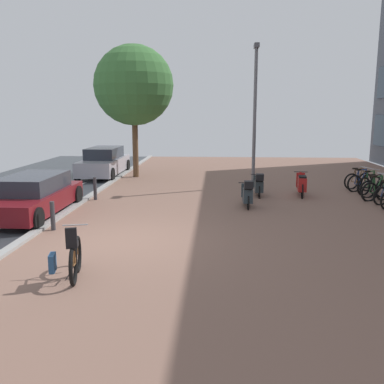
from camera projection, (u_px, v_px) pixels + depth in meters
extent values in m
cube|color=#815E4F|center=(320.00, 245.00, 10.08)|extent=(14.40, 40.00, 0.05)
cube|color=#9A9996|center=(26.00, 238.00, 10.48)|extent=(0.24, 40.00, 0.08)
torus|color=black|center=(73.00, 266.00, 7.73)|extent=(0.22, 0.74, 0.74)
torus|color=black|center=(78.00, 254.00, 8.38)|extent=(0.22, 0.74, 0.74)
cylinder|color=brown|center=(75.00, 245.00, 8.07)|extent=(0.10, 0.33, 0.65)
cylinder|color=brown|center=(74.00, 250.00, 7.88)|extent=(0.06, 0.15, 0.59)
cylinder|color=brown|center=(74.00, 232.00, 7.96)|extent=(0.12, 0.40, 0.09)
cylinder|color=brown|center=(74.00, 265.00, 7.86)|extent=(0.08, 0.26, 0.08)
cylinder|color=brown|center=(73.00, 251.00, 7.75)|extent=(0.06, 0.17, 0.54)
cylinder|color=brown|center=(76.00, 241.00, 8.27)|extent=(0.06, 0.15, 0.59)
cube|color=black|center=(73.00, 234.00, 7.77)|extent=(0.13, 0.23, 0.06)
cylinder|color=#ADADB2|center=(75.00, 225.00, 8.14)|extent=(0.48, 0.12, 0.02)
cube|color=black|center=(72.00, 244.00, 7.70)|extent=(0.24, 0.28, 0.10)
cube|color=black|center=(71.00, 237.00, 7.57)|extent=(0.21, 0.10, 0.32)
cube|color=navy|center=(52.00, 263.00, 7.71)|extent=(0.15, 0.29, 0.34)
cylinder|color=black|center=(70.00, 273.00, 7.93)|extent=(0.18, 0.13, 0.29)
torus|color=black|center=(381.00, 196.00, 14.33)|extent=(0.64, 0.31, 0.67)
cylinder|color=navy|center=(384.00, 197.00, 14.37)|extent=(0.23, 0.11, 0.07)
cylinder|color=navy|center=(383.00, 189.00, 14.30)|extent=(0.16, 0.08, 0.49)
torus|color=black|center=(369.00, 192.00, 14.93)|extent=(0.70, 0.32, 0.72)
torus|color=black|center=(384.00, 191.00, 15.12)|extent=(0.70, 0.32, 0.72)
cylinder|color=#296331|center=(379.00, 184.00, 15.00)|extent=(0.30, 0.14, 0.63)
cylinder|color=#296331|center=(374.00, 185.00, 14.95)|extent=(0.14, 0.08, 0.57)
cylinder|color=#296331|center=(378.00, 177.00, 14.93)|extent=(0.37, 0.17, 0.08)
cylinder|color=#296331|center=(372.00, 193.00, 14.97)|extent=(0.24, 0.11, 0.08)
cylinder|color=#296331|center=(372.00, 185.00, 14.91)|extent=(0.16, 0.08, 0.53)
cylinder|color=#296331|center=(383.00, 183.00, 15.05)|extent=(0.14, 0.08, 0.57)
cube|color=black|center=(374.00, 176.00, 14.87)|extent=(0.24, 0.16, 0.06)
cylinder|color=#ADADB2|center=(383.00, 174.00, 14.97)|extent=(0.19, 0.46, 0.02)
torus|color=black|center=(368.00, 189.00, 15.55)|extent=(0.68, 0.25, 0.69)
torus|color=black|center=(383.00, 189.00, 15.68)|extent=(0.68, 0.25, 0.69)
cylinder|color=black|center=(377.00, 182.00, 15.59)|extent=(0.31, 0.12, 0.60)
cylinder|color=black|center=(373.00, 183.00, 15.55)|extent=(0.14, 0.07, 0.55)
cylinder|color=black|center=(377.00, 175.00, 15.52)|extent=(0.38, 0.14, 0.08)
cylinder|color=black|center=(371.00, 190.00, 15.58)|extent=(0.24, 0.09, 0.07)
cylinder|color=black|center=(370.00, 183.00, 15.52)|extent=(0.16, 0.07, 0.50)
cylinder|color=black|center=(382.00, 182.00, 15.62)|extent=(0.15, 0.07, 0.55)
cube|color=black|center=(372.00, 175.00, 15.48)|extent=(0.24, 0.15, 0.06)
cylinder|color=#ADADB2|center=(381.00, 173.00, 15.55)|extent=(0.15, 0.47, 0.02)
torus|color=black|center=(364.00, 186.00, 16.07)|extent=(0.66, 0.44, 0.73)
torus|color=black|center=(375.00, 185.00, 16.36)|extent=(0.66, 0.44, 0.73)
cylinder|color=#2C6431|center=(371.00, 179.00, 16.19)|extent=(0.29, 0.19, 0.64)
cylinder|color=#2C6431|center=(368.00, 180.00, 16.11)|extent=(0.14, 0.10, 0.58)
cylinder|color=#2C6431|center=(371.00, 172.00, 16.12)|extent=(0.35, 0.23, 0.09)
cylinder|color=#2C6431|center=(366.00, 187.00, 16.13)|extent=(0.23, 0.15, 0.08)
cylinder|color=#2C6431|center=(366.00, 179.00, 16.05)|extent=(0.15, 0.11, 0.53)
cylinder|color=#2C6431|center=(375.00, 178.00, 16.28)|extent=(0.14, 0.10, 0.58)
cube|color=black|center=(368.00, 171.00, 16.02)|extent=(0.23, 0.19, 0.06)
cylinder|color=#ADADB2|center=(375.00, 169.00, 16.19)|extent=(0.27, 0.42, 0.02)
torus|color=black|center=(355.00, 184.00, 16.71)|extent=(0.69, 0.34, 0.72)
torus|color=black|center=(368.00, 183.00, 16.92)|extent=(0.69, 0.34, 0.72)
cylinder|color=navy|center=(363.00, 177.00, 16.79)|extent=(0.31, 0.16, 0.63)
cylinder|color=navy|center=(359.00, 178.00, 16.73)|extent=(0.14, 0.09, 0.57)
cylinder|color=navy|center=(362.00, 170.00, 16.72)|extent=(0.37, 0.18, 0.08)
cylinder|color=navy|center=(357.00, 184.00, 16.76)|extent=(0.24, 0.12, 0.08)
cylinder|color=navy|center=(356.00, 177.00, 16.69)|extent=(0.16, 0.09, 0.52)
cylinder|color=navy|center=(367.00, 176.00, 16.85)|extent=(0.15, 0.08, 0.57)
cube|color=black|center=(358.00, 170.00, 16.66)|extent=(0.24, 0.17, 0.06)
cylinder|color=#ADADB2|center=(366.00, 168.00, 16.77)|extent=(0.21, 0.45, 0.02)
torus|color=black|center=(351.00, 181.00, 17.34)|extent=(0.67, 0.27, 0.68)
torus|color=black|center=(365.00, 181.00, 17.49)|extent=(0.67, 0.27, 0.68)
cylinder|color=brown|center=(360.00, 175.00, 17.39)|extent=(0.31, 0.13, 0.60)
cylinder|color=brown|center=(356.00, 176.00, 17.35)|extent=(0.14, 0.07, 0.55)
cylinder|color=brown|center=(359.00, 169.00, 17.32)|extent=(0.38, 0.15, 0.08)
cylinder|color=brown|center=(354.00, 182.00, 17.37)|extent=(0.24, 0.10, 0.07)
cylinder|color=brown|center=(353.00, 176.00, 17.31)|extent=(0.16, 0.07, 0.50)
cylinder|color=brown|center=(364.00, 175.00, 17.43)|extent=(0.15, 0.07, 0.55)
cube|color=black|center=(355.00, 169.00, 17.28)|extent=(0.24, 0.15, 0.06)
cylinder|color=#ADADB2|center=(363.00, 167.00, 17.35)|extent=(0.17, 0.47, 0.02)
torus|color=black|center=(259.00, 192.00, 15.49)|extent=(0.06, 0.49, 0.49)
torus|color=black|center=(257.00, 186.00, 16.72)|extent=(0.06, 0.49, 0.49)
cube|color=#2F3B3F|center=(258.00, 190.00, 16.11)|extent=(0.30, 0.71, 0.08)
cube|color=#2F3B3F|center=(259.00, 186.00, 15.68)|extent=(0.32, 0.56, 0.41)
cube|color=black|center=(259.00, 180.00, 15.64)|extent=(0.28, 0.51, 0.06)
cylinder|color=#2F3B3F|center=(257.00, 180.00, 16.65)|extent=(0.07, 0.12, 0.49)
cube|color=#2F3B3F|center=(257.00, 181.00, 16.58)|extent=(0.32, 0.09, 0.48)
cylinder|color=black|center=(258.00, 175.00, 16.58)|extent=(0.52, 0.04, 0.03)
cube|color=black|center=(260.00, 177.00, 15.34)|extent=(0.29, 0.29, 0.24)
torus|color=black|center=(302.00, 191.00, 15.45)|extent=(0.13, 0.57, 0.57)
torus|color=black|center=(300.00, 186.00, 16.64)|extent=(0.13, 0.57, 0.57)
cube|color=red|center=(301.00, 189.00, 16.05)|extent=(0.36, 0.72, 0.08)
cube|color=red|center=(302.00, 184.00, 15.62)|extent=(0.36, 0.58, 0.51)
cube|color=black|center=(303.00, 177.00, 15.57)|extent=(0.32, 0.52, 0.06)
cylinder|color=red|center=(300.00, 179.00, 16.57)|extent=(0.08, 0.13, 0.57)
cube|color=red|center=(300.00, 180.00, 16.50)|extent=(0.33, 0.12, 0.56)
cylinder|color=black|center=(301.00, 172.00, 16.49)|extent=(0.52, 0.09, 0.03)
torus|color=black|center=(248.00, 203.00, 13.67)|extent=(0.05, 0.48, 0.48)
torus|color=black|center=(246.00, 196.00, 14.80)|extent=(0.05, 0.48, 0.48)
cube|color=#2E3C43|center=(247.00, 200.00, 14.24)|extent=(0.28, 0.65, 0.08)
cube|color=#2E3C43|center=(248.00, 196.00, 13.83)|extent=(0.30, 0.51, 0.45)
cube|color=black|center=(248.00, 188.00, 13.79)|extent=(0.26, 0.46, 0.06)
cylinder|color=#2E3C43|center=(246.00, 189.00, 14.73)|extent=(0.07, 0.12, 0.49)
cube|color=#2E3C43|center=(246.00, 190.00, 14.66)|extent=(0.32, 0.08, 0.48)
cylinder|color=black|center=(246.00, 183.00, 14.66)|extent=(0.52, 0.03, 0.03)
cube|color=black|center=(249.00, 185.00, 13.51)|extent=(0.28, 0.28, 0.24)
cube|color=maroon|center=(32.00, 201.00, 12.93)|extent=(1.78, 4.37, 0.55)
cube|color=#282D38|center=(33.00, 183.00, 12.99)|extent=(1.49, 2.56, 0.49)
cylinder|color=black|center=(29.00, 194.00, 14.63)|extent=(0.20, 0.62, 0.62)
cylinder|color=black|center=(77.00, 195.00, 14.54)|extent=(0.20, 0.62, 0.62)
cylinder|color=black|center=(37.00, 219.00, 11.28)|extent=(0.20, 0.62, 0.62)
cube|color=#A7A4B0|center=(104.00, 165.00, 20.96)|extent=(1.67, 4.45, 0.69)
cube|color=#282D38|center=(104.00, 153.00, 20.99)|extent=(1.40, 2.55, 0.54)
cylinder|color=black|center=(98.00, 165.00, 22.72)|extent=(0.20, 0.62, 0.62)
cylinder|color=black|center=(127.00, 165.00, 22.62)|extent=(0.20, 0.62, 0.62)
cylinder|color=black|center=(77.00, 174.00, 19.37)|extent=(0.20, 0.62, 0.62)
cylinder|color=black|center=(112.00, 175.00, 19.28)|extent=(0.20, 0.62, 0.62)
cylinder|color=slate|center=(255.00, 120.00, 17.50)|extent=(0.14, 0.14, 5.63)
cube|color=#4C4C51|center=(257.00, 46.00, 16.95)|extent=(0.20, 0.52, 0.18)
cylinder|color=brown|center=(135.00, 146.00, 20.39)|extent=(0.27, 0.27, 3.05)
sphere|color=#3C7037|center=(134.00, 85.00, 19.86)|extent=(3.76, 3.76, 3.76)
cylinder|color=#38383D|center=(53.00, 216.00, 11.24)|extent=(0.12, 0.12, 0.78)
cylinder|color=#38383D|center=(95.00, 189.00, 15.16)|extent=(0.12, 0.12, 0.83)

